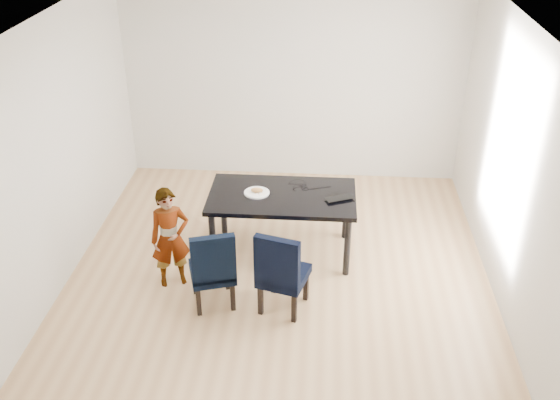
# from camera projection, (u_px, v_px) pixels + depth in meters

# --- Properties ---
(floor) EXTENTS (4.50, 5.00, 0.01)m
(floor) POSITION_uv_depth(u_px,v_px,m) (279.00, 278.00, 6.71)
(floor) COLOR tan
(floor) RESTS_ON ground
(ceiling) EXTENTS (4.50, 5.00, 0.01)m
(ceiling) POSITION_uv_depth(u_px,v_px,m) (278.00, 24.00, 5.38)
(ceiling) COLOR white
(ceiling) RESTS_ON wall_back
(wall_back) EXTENTS (4.50, 0.01, 2.70)m
(wall_back) POSITION_uv_depth(u_px,v_px,m) (293.00, 82.00, 8.22)
(wall_back) COLOR silver
(wall_back) RESTS_ON ground
(wall_front) EXTENTS (4.50, 0.01, 2.70)m
(wall_front) POSITION_uv_depth(u_px,v_px,m) (247.00, 343.00, 3.87)
(wall_front) COLOR white
(wall_front) RESTS_ON ground
(wall_left) EXTENTS (0.01, 5.00, 2.70)m
(wall_left) POSITION_uv_depth(u_px,v_px,m) (53.00, 158.00, 6.19)
(wall_left) COLOR white
(wall_left) RESTS_ON ground
(wall_right) EXTENTS (0.01, 5.00, 2.70)m
(wall_right) POSITION_uv_depth(u_px,v_px,m) (516.00, 173.00, 5.90)
(wall_right) COLOR white
(wall_right) RESTS_ON ground
(dining_table) EXTENTS (1.60, 0.90, 0.75)m
(dining_table) POSITION_uv_depth(u_px,v_px,m) (282.00, 224.00, 6.96)
(dining_table) COLOR black
(dining_table) RESTS_ON floor
(chair_left) EXTENTS (0.54, 0.55, 0.89)m
(chair_left) POSITION_uv_depth(u_px,v_px,m) (212.00, 265.00, 6.15)
(chair_left) COLOR black
(chair_left) RESTS_ON floor
(chair_right) EXTENTS (0.55, 0.56, 0.92)m
(chair_right) POSITION_uv_depth(u_px,v_px,m) (284.00, 269.00, 6.07)
(chair_right) COLOR black
(chair_right) RESTS_ON floor
(child) EXTENTS (0.48, 0.40, 1.11)m
(child) POSITION_uv_depth(u_px,v_px,m) (170.00, 238.00, 6.38)
(child) COLOR #F34F14
(child) RESTS_ON floor
(plate) EXTENTS (0.36, 0.36, 0.02)m
(plate) POSITION_uv_depth(u_px,v_px,m) (257.00, 193.00, 6.80)
(plate) COLOR white
(plate) RESTS_ON dining_table
(sandwich) EXTENTS (0.15, 0.11, 0.05)m
(sandwich) POSITION_uv_depth(u_px,v_px,m) (257.00, 190.00, 6.78)
(sandwich) COLOR #B57B40
(sandwich) RESTS_ON plate
(laptop) EXTENTS (0.36, 0.31, 0.02)m
(laptop) POSITION_uv_depth(u_px,v_px,m) (338.00, 197.00, 6.71)
(laptop) COLOR black
(laptop) RESTS_ON dining_table
(cable_tangle) EXTENTS (0.19, 0.19, 0.01)m
(cable_tangle) POSITION_uv_depth(u_px,v_px,m) (300.00, 188.00, 6.89)
(cable_tangle) COLOR black
(cable_tangle) RESTS_ON dining_table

